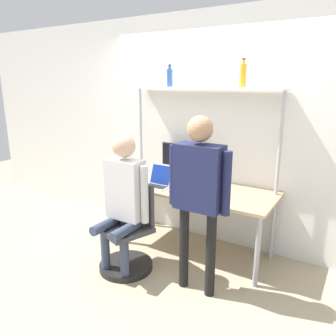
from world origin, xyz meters
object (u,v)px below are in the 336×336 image
person_standing (199,184)px  monitor (181,161)px  bottle_blue (170,77)px  laptop (159,180)px  cell_phone (173,191)px  bottle_amber (243,75)px  person_seated (123,193)px  office_chair (129,242)px

person_standing → monitor: bearing=127.3°
bottle_blue → laptop: bearing=-75.1°
person_standing → cell_phone: bearing=139.4°
monitor → laptop: 0.41m
cell_phone → laptop: bearing=161.1°
monitor → bottle_blue: size_ratio=2.12×
monitor → bottle_amber: bottle_amber is taller
laptop → cell_phone: bearing=-18.9°
person_seated → monitor: bearing=83.2°
monitor → laptop: (-0.08, -0.37, -0.16)m
person_standing → bottle_blue: bottle_blue is taller
laptop → bottle_blue: (-0.11, 0.40, 1.14)m
laptop → cell_phone: size_ratio=1.91×
person_seated → person_standing: person_standing is taller
monitor → cell_phone: bearing=-70.1°
person_standing → office_chair: bearing=-178.2°
monitor → person_standing: person_standing is taller
office_chair → person_standing: person_standing is taller
person_seated → bottle_amber: bottle_amber is taller
bottle_amber → person_seated: bearing=-129.4°
bottle_amber → bottle_blue: (-0.89, 0.00, -0.02)m
laptop → office_chair: 0.78m
person_standing → bottle_amber: 1.31m
person_standing → bottle_amber: size_ratio=5.70×
bottle_blue → bottle_amber: bearing=0.0°
cell_phone → person_seated: size_ratio=0.10×
person_standing → bottle_amber: bottle_amber is taller
monitor → person_standing: (0.68, -0.90, 0.06)m
laptop → bottle_blue: bearing=104.9°
cell_phone → bottle_blue: 1.34m
cell_phone → person_seated: 0.59m
office_chair → person_standing: (0.79, 0.02, 0.77)m
monitor → cell_phone: monitor is taller
monitor → person_seated: (-0.12, -0.97, -0.14)m
monitor → person_standing: bearing=-52.7°
cell_phone → person_standing: 0.74m
office_chair → bottle_blue: (-0.08, 0.96, 1.68)m
person_seated → bottle_amber: (0.82, 1.00, 1.13)m
laptop → bottle_blue: 1.21m
cell_phone → person_standing: size_ratio=0.09×
monitor → person_seated: person_seated is taller
office_chair → person_standing: size_ratio=0.56×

